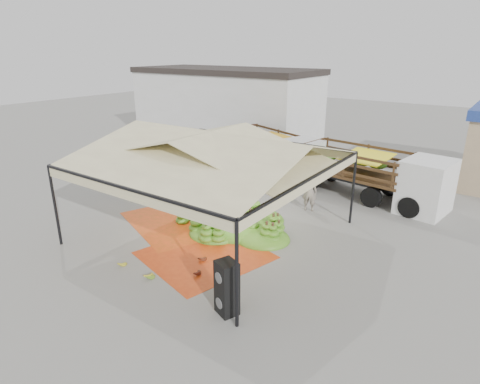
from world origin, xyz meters
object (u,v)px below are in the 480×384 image
Objects in this scene: speaker_stack at (227,288)px; vendor at (310,191)px; truck_left at (274,149)px; truck_right at (378,170)px; banana_heap at (237,215)px.

speaker_stack is 8.08m from vendor.
speaker_stack is 0.23× the size of truck_left.
speaker_stack is at bearing 84.03° from vendor.
truck_right reaches higher than truck_left.
truck_left is at bearing 178.20° from truck_right.
speaker_stack is 0.88× the size of vendor.
vendor is 0.25× the size of truck_right.
banana_heap is at bearing 144.37° from speaker_stack.
truck_left reaches higher than speaker_stack.
speaker_stack is 13.45m from truck_left.
banana_heap is 0.76× the size of truck_left.
vendor is at bearing 66.00° from banana_heap.
truck_right reaches higher than speaker_stack.
banana_heap is 3.71m from vendor.
vendor is at bearing -114.30° from truck_right.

